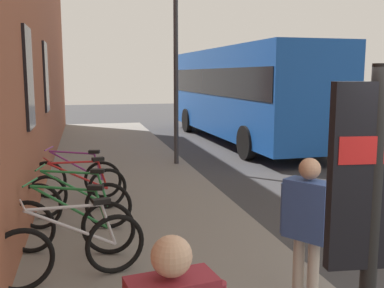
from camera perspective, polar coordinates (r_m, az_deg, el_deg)
The scene contains 11 objects.
ground at distance 9.24m, azimuth 10.42°, elevation -6.84°, with size 60.00×60.00×0.00m, color #38383A.
sidewalk_pavement at distance 10.44m, azimuth -8.19°, elevation -4.63°, with size 24.00×3.50×0.12m, color gray.
bicycle_under_window at distance 5.41m, azimuth -14.99°, elevation -12.66°, with size 0.58×1.73×0.97m.
bicycle_leaning_wall at distance 6.22m, azimuth -15.22°, elevation -9.83°, with size 0.63×1.72×0.97m.
bicycle_nearest_sign at distance 7.17m, azimuth -14.60°, elevation -7.32°, with size 0.54×1.75×0.97m.
bicycle_end_of_row at distance 7.95m, azimuth -14.15°, elevation -5.72°, with size 0.65×1.71×0.97m.
bicycle_beside_lamp at distance 8.90m, azimuth -14.42°, elevation -4.19°, with size 0.59×1.73×0.97m.
transit_info_sign at distance 2.88m, azimuth 21.82°, elevation -6.80°, with size 0.14×0.56×2.40m.
city_bus at distance 16.65m, azimuth 6.41°, elevation 6.83°, with size 10.58×2.91×3.35m.
pedestrian_crossing_street at distance 4.56m, azimuth 14.35°, elevation -9.25°, with size 0.51×0.43×1.56m.
street_lamp at distance 11.86m, azimuth -2.06°, elevation 12.99°, with size 0.28×0.28×5.46m.
Camera 1 is at (-2.12, 2.65, 2.46)m, focal length 42.39 mm.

